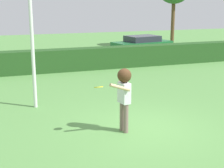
{
  "coord_description": "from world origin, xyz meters",
  "views": [
    {
      "loc": [
        -3.92,
        -8.35,
        3.59
      ],
      "look_at": [
        -0.57,
        0.99,
        1.15
      ],
      "focal_mm": 54.25,
      "sensor_mm": 36.0,
      "label": 1
    }
  ],
  "objects": [
    {
      "name": "ground_plane",
      "position": [
        0.0,
        0.0,
        0.0
      ],
      "size": [
        60.0,
        60.0,
        0.0
      ],
      "primitive_type": "plane",
      "color": "#5A9349"
    },
    {
      "name": "person",
      "position": [
        -0.58,
        -0.01,
        1.2
      ],
      "size": [
        0.74,
        0.65,
        1.81
      ],
      "color": "#7C645D",
      "rests_on": "ground"
    },
    {
      "name": "frisbee",
      "position": [
        -1.31,
        -0.01,
        1.36
      ],
      "size": [
        0.24,
        0.24,
        0.09
      ],
      "color": "yellow"
    },
    {
      "name": "hedge_row",
      "position": [
        0.0,
        9.02,
        0.58
      ],
      "size": [
        27.87,
        0.9,
        1.15
      ],
      "primitive_type": "cube",
      "color": "#254D1F",
      "rests_on": "ground"
    },
    {
      "name": "parked_car_green",
      "position": [
        6.05,
        13.19,
        0.69
      ],
      "size": [
        4.44,
        2.44,
        1.25
      ],
      "color": "#1E6633",
      "rests_on": "ground"
    }
  ]
}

